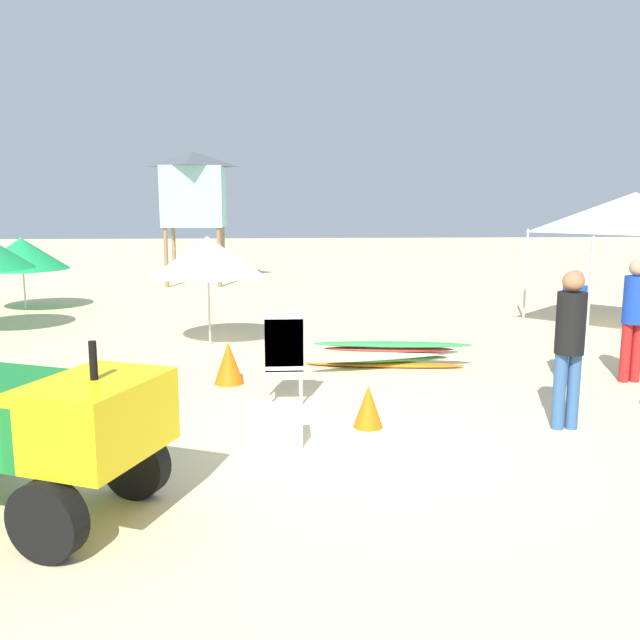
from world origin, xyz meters
TOP-DOWN VIEW (x-y plane):
  - ground at (0.00, 0.00)m, footprint 80.00×80.00m
  - utility_cart at (-3.13, -1.27)m, footprint 2.81×2.10m
  - stacked_plastic_chairs at (-0.90, 1.64)m, footprint 0.48×0.48m
  - surfboard_pile at (0.72, 3.40)m, footprint 2.60×0.87m
  - lifeguard_near_left at (2.25, 0.44)m, footprint 0.32×0.32m
  - lifeguard_near_right at (4.02, 2.34)m, footprint 0.32×0.32m
  - lifeguard_far_right at (3.08, 2.20)m, footprint 0.32×0.32m
  - popup_canopy at (5.88, 5.97)m, footprint 3.04×3.04m
  - lifeguard_tower at (-3.45, 14.35)m, footprint 1.98×1.98m
  - beach_umbrella_left at (-6.93, 9.58)m, footprint 2.11×2.11m
  - beach_umbrella_mid at (-2.18, 5.27)m, footprint 1.97×1.97m
  - traffic_cone_near at (0.04, 0.65)m, footprint 0.34×0.34m
  - traffic_cone_far at (-1.67, 2.62)m, footprint 0.42×0.42m
  - cooler_box at (-0.99, 0.20)m, footprint 0.52×0.39m

SIDE VIEW (x-z plane):
  - ground at x=0.00m, z-range 0.00..0.00m
  - cooler_box at x=-0.99m, z-range 0.00..0.40m
  - surfboard_pile at x=0.72m, z-range 0.00..0.40m
  - traffic_cone_near at x=0.04m, z-range 0.00..0.49m
  - traffic_cone_far at x=-1.67m, z-range 0.00..0.60m
  - stacked_plastic_chairs at x=-0.90m, z-range 0.10..1.30m
  - utility_cart at x=-3.13m, z-range 0.03..1.53m
  - lifeguard_far_right at x=3.08m, z-range 0.12..1.74m
  - lifeguard_near_right at x=4.02m, z-range 0.13..1.88m
  - lifeguard_near_left at x=2.25m, z-range 0.14..1.94m
  - beach_umbrella_left at x=-6.93m, z-range 0.48..2.17m
  - beach_umbrella_mid at x=-2.18m, z-range 0.62..2.55m
  - popup_canopy at x=5.88m, z-range 0.97..3.68m
  - lifeguard_tower at x=-3.45m, z-range 0.89..4.90m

